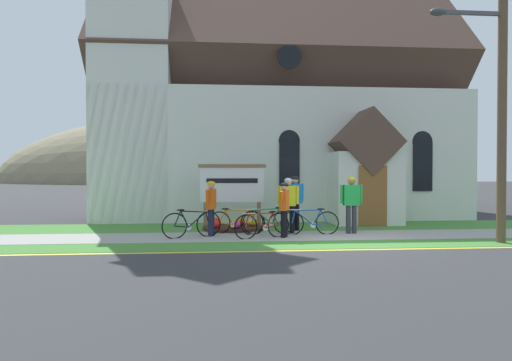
# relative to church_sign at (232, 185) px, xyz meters

# --- Properties ---
(ground) EXTENTS (140.00, 140.00, 0.00)m
(ground) POSITION_rel_church_sign_xyz_m (3.01, 0.29, -1.44)
(ground) COLOR #333335
(sidewalk_slab) EXTENTS (32.00, 2.10, 0.01)m
(sidewalk_slab) POSITION_rel_church_sign_xyz_m (2.20, -2.24, -1.43)
(sidewalk_slab) COLOR #99968E
(sidewalk_slab) RESTS_ON ground
(grass_verge) EXTENTS (32.00, 1.43, 0.01)m
(grass_verge) POSITION_rel_church_sign_xyz_m (2.20, -4.00, -1.43)
(grass_verge) COLOR #427F33
(grass_verge) RESTS_ON ground
(church_lawn) EXTENTS (24.00, 2.76, 0.01)m
(church_lawn) POSITION_rel_church_sign_xyz_m (2.20, 0.19, -1.43)
(church_lawn) COLOR #427F33
(church_lawn) RESTS_ON ground
(curb_paint_stripe) EXTENTS (28.00, 0.16, 0.01)m
(curb_paint_stripe) POSITION_rel_church_sign_xyz_m (2.20, -4.87, -1.43)
(curb_paint_stripe) COLOR yellow
(curb_paint_stripe) RESTS_ON ground
(church_building) EXTENTS (15.22, 12.26, 12.76)m
(church_building) POSITION_rel_church_sign_xyz_m (1.86, 6.51, 3.33)
(church_building) COLOR silver
(church_building) RESTS_ON ground
(church_sign) EXTENTS (2.27, 0.22, 2.15)m
(church_sign) POSITION_rel_church_sign_xyz_m (0.00, 0.00, 0.00)
(church_sign) COLOR #7F6047
(church_sign) RESTS_ON ground
(flower_bed) EXTENTS (1.98, 1.98, 0.34)m
(flower_bed) POSITION_rel_church_sign_xyz_m (-0.01, -0.50, -1.34)
(flower_bed) COLOR #382319
(flower_bed) RESTS_ON ground
(bicycle_black) EXTENTS (1.67, 0.68, 0.85)m
(bicycle_black) POSITION_rel_church_sign_xyz_m (-1.27, -2.30, -1.05)
(bicycle_black) COLOR black
(bicycle_black) RESTS_ON ground
(bicycle_silver) EXTENTS (1.76, 0.55, 0.84)m
(bicycle_silver) POSITION_rel_church_sign_xyz_m (1.04, -1.69, -1.05)
(bicycle_silver) COLOR black
(bicycle_silver) RESTS_ON ground
(bicycle_yellow) EXTENTS (1.74, 0.34, 0.80)m
(bicycle_yellow) POSITION_rel_church_sign_xyz_m (0.05, -1.56, -1.07)
(bicycle_yellow) COLOR black
(bicycle_yellow) RESTS_ON ground
(bicycle_white) EXTENTS (1.78, 0.13, 0.81)m
(bicycle_white) POSITION_rel_church_sign_xyz_m (2.26, -1.95, -1.06)
(bicycle_white) COLOR black
(bicycle_white) RESTS_ON ground
(bicycle_red) EXTENTS (1.66, 0.70, 0.78)m
(bicycle_red) POSITION_rel_church_sign_xyz_m (0.75, -2.61, -1.06)
(bicycle_red) COLOR black
(bicycle_red) RESTS_ON ground
(cyclist_in_orange_jersey) EXTENTS (0.68, 0.29, 1.74)m
(cyclist_in_orange_jersey) POSITION_rel_church_sign_xyz_m (3.55, -1.87, -0.40)
(cyclist_in_orange_jersey) COLOR #2D2D33
(cyclist_in_orange_jersey) RESTS_ON ground
(cyclist_in_white_jersey) EXTENTS (0.63, 0.40, 1.71)m
(cyclist_in_white_jersey) POSITION_rel_church_sign_xyz_m (1.64, -1.62, -0.43)
(cyclist_in_white_jersey) COLOR black
(cyclist_in_white_jersey) RESTS_ON ground
(cyclist_in_red_jersey) EXTENTS (0.31, 0.69, 1.62)m
(cyclist_in_red_jersey) POSITION_rel_church_sign_xyz_m (-0.71, -2.07, -0.50)
(cyclist_in_red_jersey) COLOR #191E38
(cyclist_in_red_jersey) RESTS_ON ground
(cyclist_in_blue_jersey) EXTENTS (0.36, 0.64, 1.58)m
(cyclist_in_blue_jersey) POSITION_rel_church_sign_xyz_m (1.38, -2.54, -0.52)
(cyclist_in_blue_jersey) COLOR black
(cyclist_in_blue_jersey) RESTS_ON ground
(cyclist_in_green_jersey) EXTENTS (0.61, 0.45, 1.76)m
(cyclist_in_green_jersey) POSITION_rel_church_sign_xyz_m (1.97, -0.97, -0.39)
(cyclist_in_green_jersey) COLOR black
(cyclist_in_green_jersey) RESTS_ON ground
(utility_pole) EXTENTS (3.12, 0.28, 8.49)m
(utility_pole) POSITION_rel_church_sign_xyz_m (6.92, -4.02, 3.27)
(utility_pole) COLOR brown
(utility_pole) RESTS_ON ground
(roadside_conifer) EXTENTS (3.53, 3.53, 8.51)m
(roadside_conifer) POSITION_rel_church_sign_xyz_m (9.18, 6.97, 3.91)
(roadside_conifer) COLOR #4C3823
(roadside_conifer) RESTS_ON ground
(distant_hill) EXTENTS (78.58, 40.66, 24.84)m
(distant_hill) POSITION_rel_church_sign_xyz_m (1.85, 71.72, -1.44)
(distant_hill) COLOR #847A5B
(distant_hill) RESTS_ON ground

